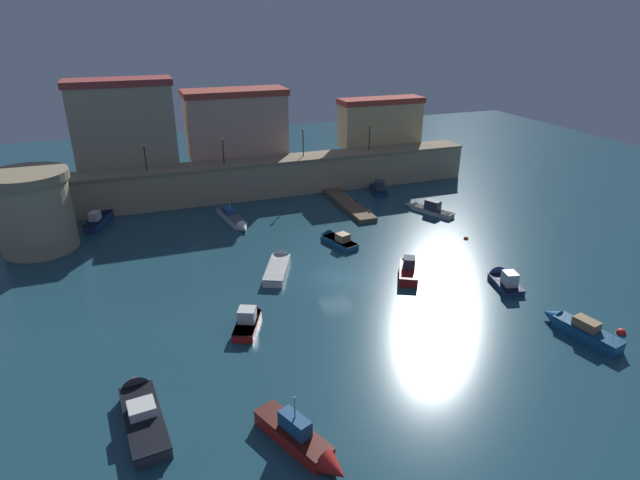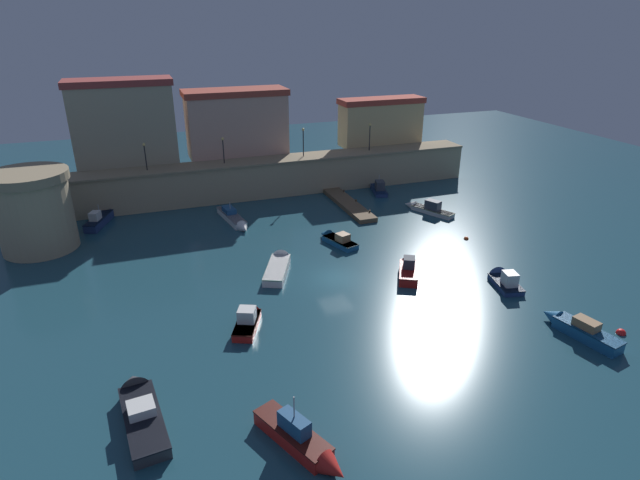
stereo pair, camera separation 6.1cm
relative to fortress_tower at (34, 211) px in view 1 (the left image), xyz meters
name	(u,v)px [view 1 (the left image)]	position (x,y,z in m)	size (l,w,h in m)	color
ground_plane	(336,278)	(23.29, -14.64, -3.69)	(126.90, 126.90, 0.00)	#1E4756
quay_wall	(265,177)	(23.29, 8.28, -1.56)	(51.27, 3.83, 4.25)	tan
old_town_backdrop	(223,122)	(19.44, 12.21, 4.41)	(42.43, 4.96, 9.45)	tan
fortress_tower	(34,211)	(0.00, 0.00, 0.00)	(6.96, 6.96, 7.27)	tan
pier_dock	(348,204)	(30.91, 1.02, -3.45)	(2.02, 10.97, 0.70)	brown
quay_lamp_0	(145,152)	(10.18, 8.28, 2.56)	(0.32, 0.32, 2.95)	black
quay_lamp_1	(223,146)	(18.57, 8.28, 2.56)	(0.32, 0.32, 2.94)	black
quay_lamp_2	(303,138)	(28.03, 8.28, 2.79)	(0.32, 0.32, 3.34)	black
quay_lamp_3	(370,132)	(36.62, 8.28, 2.80)	(0.32, 0.32, 3.36)	black
moored_boat_0	(503,279)	(35.47, -19.98, -3.31)	(2.47, 4.37, 2.03)	navy
moored_boat_1	(249,318)	(15.07, -19.05, -3.23)	(2.99, 4.53, 1.87)	red
moored_boat_2	(141,408)	(7.65, -25.81, -3.26)	(2.54, 7.12, 1.76)	#333338
moored_boat_3	(302,441)	(15.03, -31.10, -3.14)	(3.59, 6.01, 3.13)	red
moored_boat_4	(426,208)	(38.21, -3.46, -3.26)	(3.69, 5.99, 1.79)	silver
moored_boat_5	(378,187)	(36.49, 5.16, -3.25)	(2.76, 5.59, 2.55)	navy
moored_boat_6	(578,328)	(35.53, -27.77, -3.18)	(2.36, 5.75, 1.59)	#195689
moored_boat_7	(234,219)	(17.88, 0.41, -3.26)	(2.33, 7.29, 2.20)	white
moored_boat_8	(335,239)	(25.86, -7.92, -3.32)	(2.77, 4.93, 1.64)	#195689
moored_boat_9	(279,264)	(19.39, -11.32, -3.33)	(4.02, 6.38, 1.52)	white
moored_boat_10	(409,268)	(29.20, -15.96, -3.20)	(3.50, 4.79, 1.93)	red
moored_boat_11	(101,218)	(5.01, 4.99, -3.16)	(3.26, 6.13, 2.24)	navy
mooring_buoy_0	(466,239)	(37.97, -11.35, -3.69)	(0.47, 0.47, 0.47)	#EA4C19
mooring_buoy_1	(621,333)	(38.44, -28.65, -3.69)	(0.65, 0.65, 0.65)	red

